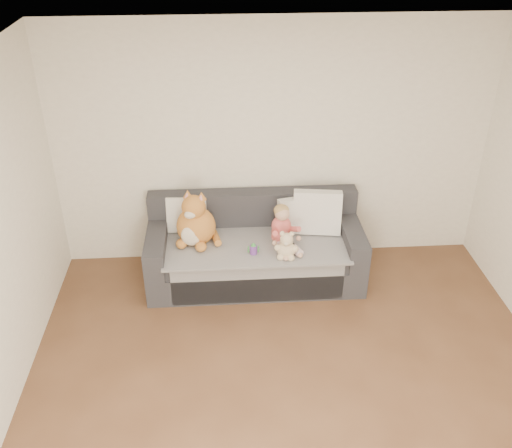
{
  "coord_description": "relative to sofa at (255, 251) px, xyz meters",
  "views": [
    {
      "loc": [
        -0.54,
        -2.91,
        3.6
      ],
      "look_at": [
        -0.22,
        1.87,
        0.75
      ],
      "focal_mm": 40.0,
      "sensor_mm": 36.0,
      "label": 1
    }
  ],
  "objects": [
    {
      "name": "room_shell",
      "position": [
        0.22,
        -1.64,
        0.99
      ],
      "size": [
        5.0,
        5.0,
        5.0
      ],
      "color": "brown",
      "rests_on": "ground"
    },
    {
      "name": "sofa",
      "position": [
        0.0,
        0.0,
        0.0
      ],
      "size": [
        2.2,
        0.94,
        0.85
      ],
      "color": "#2B2B30",
      "rests_on": "ground"
    },
    {
      "name": "cushion_left",
      "position": [
        -0.69,
        0.21,
        0.35
      ],
      "size": [
        0.42,
        0.21,
        0.39
      ],
      "rotation": [
        0.0,
        0.0,
        -0.07
      ],
      "color": "silver",
      "rests_on": "sofa"
    },
    {
      "name": "cushion_right_back",
      "position": [
        0.46,
        0.11,
        0.35
      ],
      "size": [
        0.44,
        0.27,
        0.39
      ],
      "rotation": [
        0.0,
        0.0,
        0.23
      ],
      "color": "silver",
      "rests_on": "sofa"
    },
    {
      "name": "cushion_right_front",
      "position": [
        0.65,
        0.09,
        0.39
      ],
      "size": [
        0.52,
        0.29,
        0.47
      ],
      "rotation": [
        0.0,
        0.0,
        -0.14
      ],
      "color": "silver",
      "rests_on": "sofa"
    },
    {
      "name": "toddler",
      "position": [
        0.27,
        -0.15,
        0.35
      ],
      "size": [
        0.31,
        0.45,
        0.44
      ],
      "rotation": [
        0.0,
        0.0,
        0.28
      ],
      "color": "#E46950",
      "rests_on": "sofa"
    },
    {
      "name": "plush_cat",
      "position": [
        -0.6,
        -0.04,
        0.38
      ],
      "size": [
        0.46,
        0.42,
        0.6
      ],
      "rotation": [
        0.0,
        0.0,
        -0.34
      ],
      "color": "#AC5A26",
      "rests_on": "sofa"
    },
    {
      "name": "teddy_bear",
      "position": [
        0.28,
        -0.38,
        0.28
      ],
      "size": [
        0.23,
        0.18,
        0.29
      ],
      "rotation": [
        0.0,
        0.0,
        -0.19
      ],
      "color": "beige",
      "rests_on": "sofa"
    },
    {
      "name": "plush_cow",
      "position": [
        0.32,
        -0.32,
        0.23
      ],
      "size": [
        0.13,
        0.19,
        0.16
      ],
      "rotation": [
        0.0,
        0.0,
        0.14
      ],
      "color": "white",
      "rests_on": "sofa"
    },
    {
      "name": "sippy_cup",
      "position": [
        -0.03,
        -0.3,
        0.23
      ],
      "size": [
        0.12,
        0.07,
        0.13
      ],
      "rotation": [
        0.0,
        0.0,
        -0.0
      ],
      "color": "purple",
      "rests_on": "sofa"
    }
  ]
}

